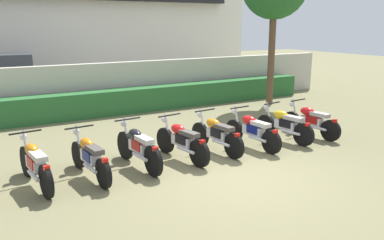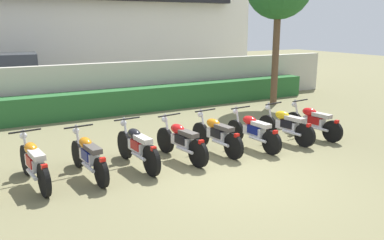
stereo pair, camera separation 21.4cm
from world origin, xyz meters
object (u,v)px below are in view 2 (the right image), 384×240
motorcycle_in_row_3 (181,140)px  motorcycle_in_row_5 (253,130)px  motorcycle_in_row_2 (137,146)px  motorcycle_in_row_1 (88,155)px  motorcycle_in_row_6 (286,125)px  parked_car (4,79)px  motorcycle_in_row_4 (217,134)px  motorcycle_in_row_7 (313,121)px  motorcycle_in_row_0 (34,162)px

motorcycle_in_row_3 → motorcycle_in_row_5: 1.94m
motorcycle_in_row_2 → motorcycle_in_row_3: motorcycle_in_row_2 is taller
motorcycle_in_row_1 → motorcycle_in_row_6: motorcycle_in_row_6 is taller
parked_car → motorcycle_in_row_2: 9.08m
motorcycle_in_row_3 → motorcycle_in_row_4: (0.97, 0.06, -0.00)m
parked_car → motorcycle_in_row_1: 8.98m
motorcycle_in_row_1 → motorcycle_in_row_2: 1.05m
parked_car → motorcycle_in_row_7: bearing=-47.8°
parked_car → motorcycle_in_row_5: bearing=-56.7°
motorcycle_in_row_4 → motorcycle_in_row_7: (2.97, -0.12, -0.01)m
motorcycle_in_row_6 → motorcycle_in_row_7: bearing=-99.9°
motorcycle_in_row_6 → motorcycle_in_row_0: bearing=80.2°
motorcycle_in_row_5 → motorcycle_in_row_7: 2.00m
motorcycle_in_row_2 → motorcycle_in_row_5: 2.97m
motorcycle_in_row_0 → motorcycle_in_row_5: motorcycle_in_row_0 is taller
motorcycle_in_row_1 → motorcycle_in_row_5: motorcycle_in_row_1 is taller
motorcycle_in_row_7 → motorcycle_in_row_0: bearing=81.8°
motorcycle_in_row_3 → motorcycle_in_row_4: size_ratio=1.01×
parked_car → motorcycle_in_row_3: parked_car is taller
motorcycle_in_row_1 → motorcycle_in_row_4: 3.05m
motorcycle_in_row_2 → motorcycle_in_row_6: size_ratio=1.07×
motorcycle_in_row_3 → motorcycle_in_row_5: bearing=-100.6°
motorcycle_in_row_2 → motorcycle_in_row_4: 2.00m
motorcycle_in_row_3 → motorcycle_in_row_4: 0.98m
motorcycle_in_row_0 → motorcycle_in_row_6: bearing=-97.5°
motorcycle_in_row_4 → motorcycle_in_row_5: bearing=-103.9°
parked_car → motorcycle_in_row_3: (2.92, -8.90, -0.49)m
motorcycle_in_row_2 → motorcycle_in_row_4: bearing=-94.1°
motorcycle_in_row_0 → motorcycle_in_row_3: size_ratio=1.03×
motorcycle_in_row_0 → motorcycle_in_row_7: (7.02, -0.12, -0.01)m
motorcycle_in_row_4 → motorcycle_in_row_2: bearing=84.3°
parked_car → motorcycle_in_row_5: 10.21m
motorcycle_in_row_1 → motorcycle_in_row_2: motorcycle_in_row_2 is taller
motorcycle_in_row_2 → motorcycle_in_row_6: bearing=-96.0°
parked_car → motorcycle_in_row_1: size_ratio=2.45×
motorcycle_in_row_2 → motorcycle_in_row_5: size_ratio=1.02×
motorcycle_in_row_3 → motorcycle_in_row_2: bearing=79.1°
motorcycle_in_row_3 → motorcycle_in_row_7: 3.95m
motorcycle_in_row_4 → motorcycle_in_row_6: 2.04m
motorcycle_in_row_0 → motorcycle_in_row_2: (2.06, -0.02, 0.01)m
motorcycle_in_row_6 → motorcycle_in_row_7: 0.93m
motorcycle_in_row_6 → motorcycle_in_row_4: bearing=78.2°
parked_car → motorcycle_in_row_1: parked_car is taller
motorcycle_in_row_6 → motorcycle_in_row_7: size_ratio=0.98×
motorcycle_in_row_0 → motorcycle_in_row_2: size_ratio=1.00×
motorcycle_in_row_4 → motorcycle_in_row_6: size_ratio=1.02×
motorcycle_in_row_4 → motorcycle_in_row_5: size_ratio=0.98×
motorcycle_in_row_1 → motorcycle_in_row_4: motorcycle_in_row_4 is taller
parked_car → motorcycle_in_row_4: (3.89, -8.84, -0.49)m
parked_car → motorcycle_in_row_2: size_ratio=2.43×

